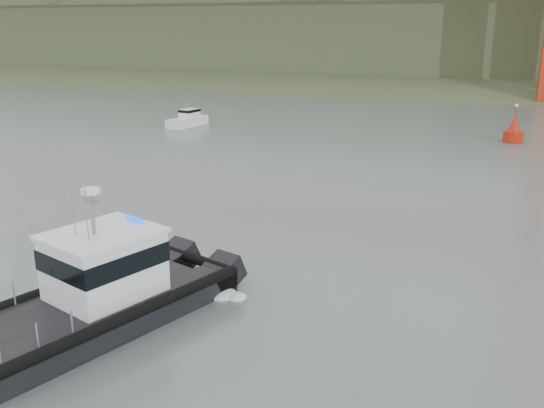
# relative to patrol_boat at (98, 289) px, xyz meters

# --- Properties ---
(ground) EXTENTS (400.00, 400.00, 0.00)m
(ground) POSITION_rel_patrol_boat_xyz_m (2.42, 3.84, -1.39)
(ground) COLOR slate
(ground) RESTS_ON ground
(headlands) EXTENTS (500.00, 105.36, 27.12)m
(headlands) POSITION_rel_patrol_boat_xyz_m (2.42, 129.34, 5.66)
(headlands) COLOR #324326
(headlands) RESTS_ON ground
(patrol_boat) EXTENTS (7.65, 12.16, 5.55)m
(patrol_boat) POSITION_rel_patrol_boat_xyz_m (0.00, 0.00, 0.00)
(patrol_boat) COLOR black
(patrol_boat) RESTS_ON ground
(motorboat) EXTENTS (2.89, 5.74, 3.02)m
(motorboat) POSITION_rel_patrol_boat_xyz_m (-19.15, 43.42, -0.64)
(motorboat) COLOR white
(motorboat) RESTS_ON ground
(nav_buoy) EXTENTS (1.91, 1.91, 3.97)m
(nav_buoy) POSITION_rel_patrol_boat_xyz_m (15.39, 45.68, -0.35)
(nav_buoy) COLOR #A41D0B
(nav_buoy) RESTS_ON ground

